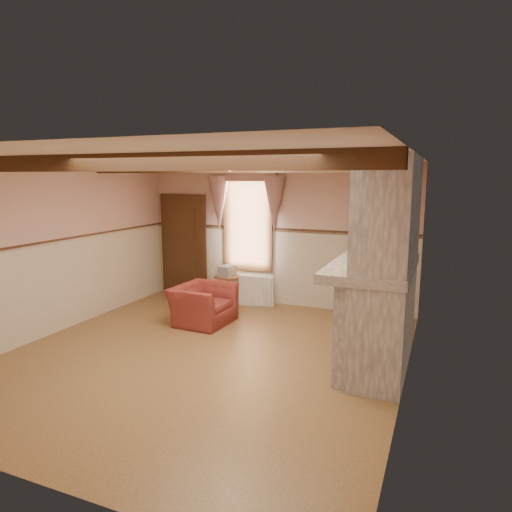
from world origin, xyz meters
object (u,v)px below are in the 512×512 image
at_px(mantel_clock, 381,247).
at_px(oil_lamp, 380,245).
at_px(armchair, 203,304).
at_px(side_table, 228,289).
at_px(radiator, 257,290).
at_px(bowl, 373,259).

distance_m(mantel_clock, oil_lamp, 0.11).
relative_size(armchair, side_table, 1.83).
bearing_deg(armchair, radiator, -14.28).
bearing_deg(oil_lamp, side_table, 155.40).
xyz_separation_m(radiator, bowl, (2.54, -2.08, 1.17)).
xyz_separation_m(radiator, mantel_clock, (2.54, -1.34, 1.22)).
bearing_deg(armchair, oil_lamp, -87.82).
height_order(radiator, bowl, bowl).
height_order(side_table, bowl, bowl).
distance_m(armchair, bowl, 3.25).
xyz_separation_m(armchair, oil_lamp, (2.97, -0.04, 1.22)).
bearing_deg(armchair, bowl, -99.81).
bearing_deg(radiator, armchair, -116.57).
bearing_deg(radiator, side_table, 170.68).
height_order(side_table, mantel_clock, mantel_clock).
distance_m(bowl, mantel_clock, 0.74).
bearing_deg(bowl, oil_lamp, 90.00).
distance_m(bowl, oil_lamp, 0.64).
bearing_deg(mantel_clock, radiator, 152.09).
distance_m(side_table, radiator, 0.63).
distance_m(armchair, oil_lamp, 3.22).
bearing_deg(radiator, bowl, -48.73).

